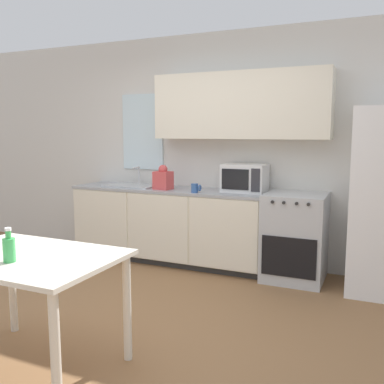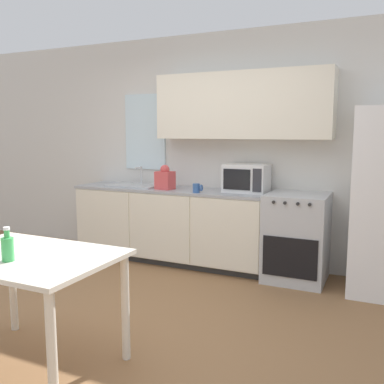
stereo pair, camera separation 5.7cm
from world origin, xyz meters
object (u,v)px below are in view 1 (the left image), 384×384
oven_range (295,237)px  coffee_mug (195,188)px  microwave (245,178)px  drink_bottle (9,249)px  dining_table (27,271)px

oven_range → coffee_mug: bearing=-170.7°
microwave → coffee_mug: bearing=-149.0°
oven_range → microwave: size_ratio=1.93×
drink_bottle → microwave: bearing=76.7°
microwave → dining_table: microwave is taller
oven_range → microwave: (-0.59, 0.11, 0.59)m
dining_table → coffee_mug: bearing=85.4°
oven_range → drink_bottle: size_ratio=4.32×
microwave → dining_table: size_ratio=0.41×
oven_range → dining_table: (-1.26, -2.47, 0.20)m
oven_range → coffee_mug: (-1.07, -0.18, 0.48)m
microwave → dining_table: 2.69m
drink_bottle → dining_table: bearing=96.5°
oven_range → drink_bottle: 2.92m
dining_table → drink_bottle: bearing=-83.5°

